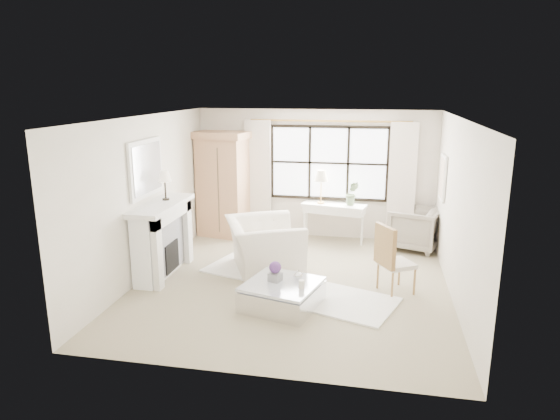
# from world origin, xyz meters

# --- Properties ---
(floor) EXTENTS (5.50, 5.50, 0.00)m
(floor) POSITION_xyz_m (0.00, 0.00, 0.00)
(floor) COLOR tan
(floor) RESTS_ON ground
(ceiling) EXTENTS (5.50, 5.50, 0.00)m
(ceiling) POSITION_xyz_m (0.00, 0.00, 2.70)
(ceiling) COLOR white
(ceiling) RESTS_ON ground
(wall_back) EXTENTS (5.00, 0.00, 5.00)m
(wall_back) POSITION_xyz_m (0.00, 2.75, 1.35)
(wall_back) COLOR silver
(wall_back) RESTS_ON ground
(wall_front) EXTENTS (5.00, 0.00, 5.00)m
(wall_front) POSITION_xyz_m (0.00, -2.75, 1.35)
(wall_front) COLOR silver
(wall_front) RESTS_ON ground
(wall_left) EXTENTS (0.00, 5.50, 5.50)m
(wall_left) POSITION_xyz_m (-2.50, 0.00, 1.35)
(wall_left) COLOR silver
(wall_left) RESTS_ON ground
(wall_right) EXTENTS (0.00, 5.50, 5.50)m
(wall_right) POSITION_xyz_m (2.50, 0.00, 1.35)
(wall_right) COLOR beige
(wall_right) RESTS_ON ground
(window_pane) EXTENTS (2.40, 0.02, 1.50)m
(window_pane) POSITION_xyz_m (0.30, 2.73, 1.60)
(window_pane) COLOR white
(window_pane) RESTS_ON wall_back
(window_frame) EXTENTS (2.50, 0.04, 1.50)m
(window_frame) POSITION_xyz_m (0.30, 2.72, 1.60)
(window_frame) COLOR black
(window_frame) RESTS_ON wall_back
(curtain_rod) EXTENTS (3.30, 0.04, 0.04)m
(curtain_rod) POSITION_xyz_m (0.30, 2.67, 2.47)
(curtain_rod) COLOR #AA7F3B
(curtain_rod) RESTS_ON wall_back
(curtain_left) EXTENTS (0.55, 0.10, 2.47)m
(curtain_left) POSITION_xyz_m (-1.20, 2.65, 1.24)
(curtain_left) COLOR silver
(curtain_left) RESTS_ON ground
(curtain_right) EXTENTS (0.55, 0.10, 2.47)m
(curtain_right) POSITION_xyz_m (1.80, 2.65, 1.24)
(curtain_right) COLOR white
(curtain_right) RESTS_ON ground
(fireplace) EXTENTS (0.58, 1.66, 1.26)m
(fireplace) POSITION_xyz_m (-2.27, 0.00, 0.65)
(fireplace) COLOR white
(fireplace) RESTS_ON ground
(mirror_frame) EXTENTS (0.05, 1.15, 0.95)m
(mirror_frame) POSITION_xyz_m (-2.47, 0.00, 1.84)
(mirror_frame) COLOR white
(mirror_frame) RESTS_ON wall_left
(mirror_glass) EXTENTS (0.02, 1.00, 0.80)m
(mirror_glass) POSITION_xyz_m (-2.44, 0.00, 1.84)
(mirror_glass) COLOR silver
(mirror_glass) RESTS_ON wall_left
(art_frame) EXTENTS (0.04, 0.62, 0.82)m
(art_frame) POSITION_xyz_m (2.47, 1.70, 1.55)
(art_frame) COLOR white
(art_frame) RESTS_ON wall_right
(art_canvas) EXTENTS (0.01, 0.52, 0.72)m
(art_canvas) POSITION_xyz_m (2.45, 1.70, 1.55)
(art_canvas) COLOR beige
(art_canvas) RESTS_ON wall_right
(mantel_lamp) EXTENTS (0.22, 0.22, 0.51)m
(mantel_lamp) POSITION_xyz_m (-2.25, 0.23, 1.65)
(mantel_lamp) COLOR black
(mantel_lamp) RESTS_ON fireplace
(armoire) EXTENTS (1.23, 0.90, 2.24)m
(armoire) POSITION_xyz_m (-1.92, 2.41, 1.14)
(armoire) COLOR tan
(armoire) RESTS_ON floor
(console_table) EXTENTS (1.36, 0.70, 0.80)m
(console_table) POSITION_xyz_m (0.46, 2.42, 0.40)
(console_table) COLOR white
(console_table) RESTS_ON floor
(console_lamp) EXTENTS (0.28, 0.28, 0.69)m
(console_lamp) POSITION_xyz_m (0.18, 2.43, 1.36)
(console_lamp) COLOR #BA8940
(console_lamp) RESTS_ON console_table
(orchid_plant) EXTENTS (0.29, 0.24, 0.49)m
(orchid_plant) POSITION_xyz_m (0.81, 2.40, 1.05)
(orchid_plant) COLOR #576D48
(orchid_plant) RESTS_ON console_table
(side_table) EXTENTS (0.40, 0.40, 0.51)m
(side_table) POSITION_xyz_m (-0.11, 1.18, 0.33)
(side_table) COLOR white
(side_table) RESTS_ON floor
(rug_left) EXTENTS (1.79, 1.49, 0.03)m
(rug_left) POSITION_xyz_m (-0.80, 0.49, 0.01)
(rug_left) COLOR white
(rug_left) RESTS_ON floor
(rug_right) EXTENTS (1.78, 1.55, 0.03)m
(rug_right) POSITION_xyz_m (0.88, -0.61, 0.01)
(rug_right) COLOR white
(rug_right) RESTS_ON floor
(club_armchair) EXTENTS (1.67, 1.75, 0.90)m
(club_armchair) POSITION_xyz_m (-0.59, 0.50, 0.45)
(club_armchair) COLOR white
(club_armchair) RESTS_ON floor
(wingback_chair) EXTENTS (1.16, 1.14, 0.83)m
(wingback_chair) POSITION_xyz_m (2.08, 2.24, 0.42)
(wingback_chair) COLOR gray
(wingback_chair) RESTS_ON floor
(french_chair) EXTENTS (0.66, 0.66, 1.08)m
(french_chair) POSITION_xyz_m (1.64, -0.04, 0.31)
(french_chair) COLOR #A57B45
(french_chair) RESTS_ON floor
(coffee_table) EXTENTS (1.22, 1.22, 0.38)m
(coffee_table) POSITION_xyz_m (0.00, -0.92, 0.18)
(coffee_table) COLOR silver
(coffee_table) RESTS_ON floor
(planter_box) EXTENTS (0.21, 0.21, 0.13)m
(planter_box) POSITION_xyz_m (-0.11, -0.88, 0.44)
(planter_box) COLOR gray
(planter_box) RESTS_ON coffee_table
(planter_flowers) EXTENTS (0.18, 0.18, 0.18)m
(planter_flowers) POSITION_xyz_m (-0.11, -0.88, 0.59)
(planter_flowers) COLOR #512C6E
(planter_flowers) RESTS_ON planter_box
(pillar_candle) EXTENTS (0.08, 0.08, 0.12)m
(pillar_candle) POSITION_xyz_m (0.31, -1.07, 0.44)
(pillar_candle) COLOR silver
(pillar_candle) RESTS_ON coffee_table
(coffee_vase) EXTENTS (0.18, 0.18, 0.14)m
(coffee_vase) POSITION_xyz_m (0.21, -0.75, 0.45)
(coffee_vase) COLOR silver
(coffee_vase) RESTS_ON coffee_table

